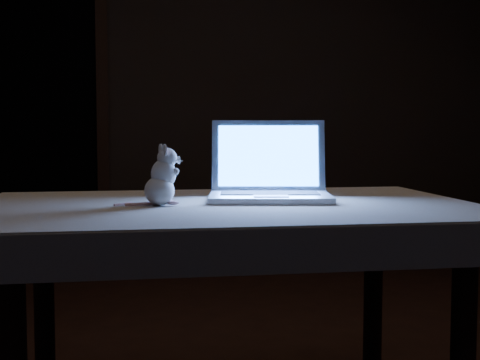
{
  "coord_description": "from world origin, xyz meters",
  "views": [
    {
      "loc": [
        -0.53,
        -2.43,
        1.0
      ],
      "look_at": [
        -0.14,
        -0.29,
        0.83
      ],
      "focal_mm": 52.0,
      "sensor_mm": 36.0,
      "label": 1
    }
  ],
  "objects": [
    {
      "name": "back_wall",
      "position": [
        0.0,
        2.5,
        1.3
      ],
      "size": [
        4.5,
        0.04,
        2.6
      ],
      "primitive_type": "cube",
      "color": "black",
      "rests_on": "ground"
    },
    {
      "name": "laptop",
      "position": [
        -0.04,
        -0.26,
        0.89
      ],
      "size": [
        0.45,
        0.41,
        0.26
      ],
      "primitive_type": null,
      "rotation": [
        0.0,
        0.0,
        -0.18
      ],
      "color": "silver",
      "rests_on": "tablecloth"
    },
    {
      "name": "doorway",
      "position": [
        -1.1,
        2.5,
        1.06
      ],
      "size": [
        1.06,
        0.36,
        2.13
      ],
      "primitive_type": null,
      "color": "black",
      "rests_on": "back_wall"
    },
    {
      "name": "table",
      "position": [
        -0.18,
        -0.33,
        0.38
      ],
      "size": [
        1.41,
        0.92,
        0.75
      ],
      "primitive_type": null,
      "rotation": [
        0.0,
        0.0,
        -0.01
      ],
      "color": "black",
      "rests_on": "floor"
    },
    {
      "name": "tablecloth",
      "position": [
        -0.24,
        -0.28,
        0.71
      ],
      "size": [
        1.62,
        1.17,
        0.11
      ],
      "primitive_type": null,
      "rotation": [
        0.0,
        0.0,
        -0.11
      ],
      "color": "beige",
      "rests_on": "table"
    },
    {
      "name": "plush_mouse",
      "position": [
        -0.4,
        -0.34,
        0.85
      ],
      "size": [
        0.17,
        0.17,
        0.18
      ],
      "primitive_type": null,
      "rotation": [
        0.0,
        0.0,
        -0.31
      ],
      "color": "silver",
      "rests_on": "tablecloth"
    }
  ]
}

